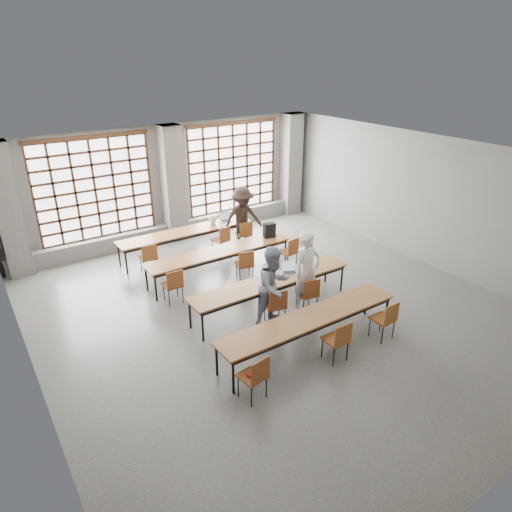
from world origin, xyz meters
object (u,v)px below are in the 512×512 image
(chair_back_left, at_px, (149,256))
(chair_back_mid, at_px, (222,238))
(student_male, at_px, (307,273))
(chair_mid_left, at_px, (174,283))
(student_back, at_px, (243,218))
(chair_back_right, at_px, (245,232))
(chair_near_left, at_px, (255,374))
(chair_near_mid, at_px, (339,338))
(desk_row_c, at_px, (271,283))
(phone, at_px, (281,279))
(desk_row_a, at_px, (187,233))
(green_box, at_px, (268,278))
(chair_mid_centre, at_px, (245,262))
(desk_row_b, at_px, (220,253))
(red_pouch, at_px, (252,373))
(laptop_back, at_px, (225,218))
(desk_row_d, at_px, (309,320))
(student_female, at_px, (274,286))
(chair_near_right, at_px, (386,317))
(laptop_front, at_px, (289,270))
(backpack, at_px, (269,230))
(plastic_bag, at_px, (213,219))
(chair_front_right, at_px, (309,292))
(chair_front_left, at_px, (276,303))
(chair_mid_right, at_px, (290,250))
(mouse, at_px, (305,269))

(chair_back_left, height_order, chair_back_mid, same)
(student_male, bearing_deg, chair_mid_left, 135.97)
(student_back, bearing_deg, chair_back_mid, -162.74)
(chair_back_right, height_order, chair_near_left, same)
(chair_back_right, bearing_deg, chair_near_mid, -104.52)
(desk_row_c, distance_m, chair_back_mid, 3.27)
(chair_mid_left, distance_m, phone, 2.49)
(desk_row_a, relative_size, green_box, 16.00)
(chair_mid_centre, relative_size, phone, 6.77)
(green_box, bearing_deg, desk_row_b, 92.89)
(phone, relative_size, red_pouch, 0.65)
(laptop_back, bearing_deg, desk_row_d, -104.01)
(student_female, bearing_deg, chair_near_right, -59.94)
(chair_back_right, relative_size, student_back, 0.47)
(desk_row_a, height_order, green_box, green_box)
(student_female, bearing_deg, laptop_back, 62.53)
(desk_row_b, bearing_deg, laptop_front, -69.86)
(student_female, xyz_separation_m, laptop_back, (1.41, 4.46, -0.10))
(desk_row_a, distance_m, desk_row_b, 1.77)
(student_back, bearing_deg, chair_near_mid, -96.34)
(backpack, relative_size, plastic_bag, 1.40)
(chair_mid_left, distance_m, chair_mid_centre, 1.98)
(desk_row_b, distance_m, chair_front_right, 2.81)
(desk_row_a, relative_size, red_pouch, 20.00)
(green_box, distance_m, red_pouch, 3.03)
(chair_back_right, relative_size, chair_front_left, 1.00)
(desk_row_c, xyz_separation_m, chair_near_right, (1.21, -2.31, -0.13))
(chair_near_left, distance_m, laptop_front, 3.52)
(chair_back_left, bearing_deg, student_back, 2.45)
(desk_row_a, xyz_separation_m, laptop_back, (1.36, 0.11, 0.13))
(desk_row_b, distance_m, chair_near_left, 4.75)
(chair_back_right, height_order, red_pouch, chair_back_right)
(desk_row_c, bearing_deg, desk_row_a, 93.68)
(chair_back_right, bearing_deg, green_box, -113.83)
(chair_front_right, distance_m, green_box, 0.98)
(desk_row_b, xyz_separation_m, student_male, (0.75, -2.58, 0.29))
(desk_row_b, distance_m, desk_row_d, 3.76)
(chair_back_mid, distance_m, chair_mid_right, 2.08)
(chair_back_mid, bearing_deg, laptop_back, 53.47)
(chair_back_right, bearing_deg, student_male, -101.20)
(laptop_back, bearing_deg, plastic_bag, -172.73)
(chair_back_left, relative_size, chair_mid_left, 1.00)
(desk_row_b, distance_m, chair_near_mid, 4.39)
(chair_front_right, xyz_separation_m, student_back, (0.77, 3.97, 0.40))
(chair_mid_centre, relative_size, laptop_front, 1.95)
(chair_near_mid, relative_size, phone, 6.77)
(desk_row_b, height_order, laptop_back, laptop_back)
(chair_mid_left, bearing_deg, laptop_front, -30.05)
(chair_mid_centre, xyz_separation_m, phone, (-0.05, -1.56, 0.20))
(mouse, bearing_deg, chair_near_right, -83.48)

